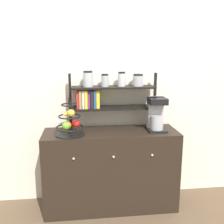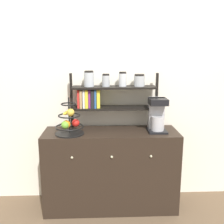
% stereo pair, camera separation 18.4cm
% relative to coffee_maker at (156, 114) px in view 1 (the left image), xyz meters
% --- Properties ---
extents(ground_plane, '(12.00, 12.00, 0.00)m').
position_rel_coffee_maker_xyz_m(ground_plane, '(-0.44, -0.21, -0.96)').
color(ground_plane, brown).
extents(wall_back, '(7.00, 0.05, 2.60)m').
position_rel_coffee_maker_xyz_m(wall_back, '(-0.44, 0.25, 0.34)').
color(wall_back, silver).
rests_on(wall_back, ground_plane).
extents(sideboard, '(1.30, 0.43, 0.79)m').
position_rel_coffee_maker_xyz_m(sideboard, '(-0.44, -0.00, -0.56)').
color(sideboard, black).
rests_on(sideboard, ground_plane).
extents(coffee_maker, '(0.18, 0.21, 0.32)m').
position_rel_coffee_maker_xyz_m(coffee_maker, '(0.00, 0.00, 0.00)').
color(coffee_maker, black).
rests_on(coffee_maker, sideboard).
extents(fruit_stand, '(0.27, 0.27, 0.35)m').
position_rel_coffee_maker_xyz_m(fruit_stand, '(-0.83, -0.08, -0.05)').
color(fruit_stand, black).
rests_on(fruit_stand, sideboard).
extents(shelf_hutch, '(0.86, 0.20, 0.57)m').
position_rel_coffee_maker_xyz_m(shelf_hutch, '(-0.49, 0.11, 0.19)').
color(shelf_hutch, black).
rests_on(shelf_hutch, sideboard).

